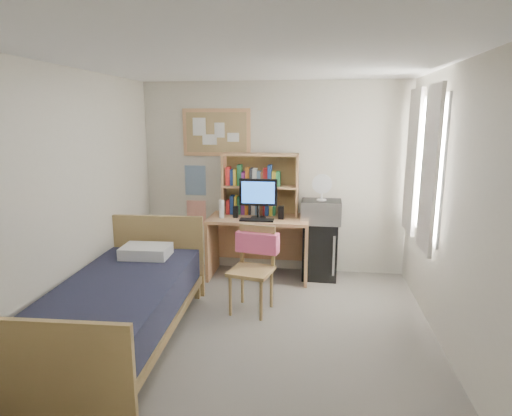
# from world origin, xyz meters

# --- Properties ---
(floor) EXTENTS (3.60, 4.20, 0.02)m
(floor) POSITION_xyz_m (0.00, 0.00, -0.01)
(floor) COLOR gray
(floor) RESTS_ON ground
(ceiling) EXTENTS (3.60, 4.20, 0.02)m
(ceiling) POSITION_xyz_m (0.00, 0.00, 2.60)
(ceiling) COLOR white
(ceiling) RESTS_ON wall_back
(wall_back) EXTENTS (3.60, 0.04, 2.60)m
(wall_back) POSITION_xyz_m (0.00, 2.10, 1.30)
(wall_back) COLOR beige
(wall_back) RESTS_ON floor
(wall_front) EXTENTS (3.60, 0.04, 2.60)m
(wall_front) POSITION_xyz_m (0.00, -2.10, 1.30)
(wall_front) COLOR beige
(wall_front) RESTS_ON floor
(wall_left) EXTENTS (0.04, 4.20, 2.60)m
(wall_left) POSITION_xyz_m (-1.80, 0.00, 1.30)
(wall_left) COLOR beige
(wall_left) RESTS_ON floor
(wall_right) EXTENTS (0.04, 4.20, 2.60)m
(wall_right) POSITION_xyz_m (1.80, 0.00, 1.30)
(wall_right) COLOR beige
(wall_right) RESTS_ON floor
(window_unit) EXTENTS (0.10, 1.40, 1.70)m
(window_unit) POSITION_xyz_m (1.75, 1.20, 1.60)
(window_unit) COLOR white
(window_unit) RESTS_ON wall_right
(curtain_left) EXTENTS (0.04, 0.55, 1.70)m
(curtain_left) POSITION_xyz_m (1.72, 0.80, 1.60)
(curtain_left) COLOR silver
(curtain_left) RESTS_ON wall_right
(curtain_right) EXTENTS (0.04, 0.55, 1.70)m
(curtain_right) POSITION_xyz_m (1.72, 1.60, 1.60)
(curtain_right) COLOR silver
(curtain_right) RESTS_ON wall_right
(bulletin_board) EXTENTS (0.94, 0.03, 0.64)m
(bulletin_board) POSITION_xyz_m (-0.78, 2.08, 1.92)
(bulletin_board) COLOR tan
(bulletin_board) RESTS_ON wall_back
(poster_wave) EXTENTS (0.30, 0.01, 0.42)m
(poster_wave) POSITION_xyz_m (-1.10, 2.09, 1.25)
(poster_wave) COLOR #23558D
(poster_wave) RESTS_ON wall_back
(poster_japan) EXTENTS (0.28, 0.01, 0.36)m
(poster_japan) POSITION_xyz_m (-1.10, 2.09, 0.78)
(poster_japan) COLOR #F04C2A
(poster_japan) RESTS_ON wall_back
(desk) EXTENTS (1.32, 0.66, 0.83)m
(desk) POSITION_xyz_m (-0.15, 1.75, 0.41)
(desk) COLOR tan
(desk) RESTS_ON floor
(desk_chair) EXTENTS (0.57, 0.57, 0.96)m
(desk_chair) POSITION_xyz_m (-0.09, 0.68, 0.48)
(desk_chair) COLOR tan
(desk_chair) RESTS_ON floor
(mini_fridge) EXTENTS (0.46, 0.46, 0.76)m
(mini_fridge) POSITION_xyz_m (0.66, 1.84, 0.38)
(mini_fridge) COLOR black
(mini_fridge) RESTS_ON floor
(bed) EXTENTS (1.19, 2.23, 0.60)m
(bed) POSITION_xyz_m (-1.23, -0.13, 0.30)
(bed) COLOR black
(bed) RESTS_ON floor
(hutch) EXTENTS (1.02, 0.26, 0.83)m
(hutch) POSITION_xyz_m (-0.15, 1.90, 1.24)
(hutch) COLOR tan
(hutch) RESTS_ON desk
(monitor) EXTENTS (0.49, 0.04, 0.52)m
(monitor) POSITION_xyz_m (-0.15, 1.69, 1.09)
(monitor) COLOR black
(monitor) RESTS_ON desk
(keyboard) EXTENTS (0.44, 0.14, 0.02)m
(keyboard) POSITION_xyz_m (-0.15, 1.55, 0.84)
(keyboard) COLOR black
(keyboard) RESTS_ON desk
(speaker_left) EXTENTS (0.06, 0.06, 0.15)m
(speaker_left) POSITION_xyz_m (-0.45, 1.69, 0.90)
(speaker_left) COLOR black
(speaker_left) RESTS_ON desk
(speaker_right) EXTENTS (0.07, 0.07, 0.17)m
(speaker_right) POSITION_xyz_m (0.15, 1.69, 0.91)
(speaker_right) COLOR black
(speaker_right) RESTS_ON desk
(water_bottle) EXTENTS (0.07, 0.07, 0.24)m
(water_bottle) POSITION_xyz_m (-0.63, 1.65, 0.94)
(water_bottle) COLOR white
(water_bottle) RESTS_ON desk
(hoodie) EXTENTS (0.50, 0.24, 0.23)m
(hoodie) POSITION_xyz_m (-0.05, 0.87, 0.74)
(hoodie) COLOR #FC5F8D
(hoodie) RESTS_ON desk_chair
(microwave) EXTENTS (0.52, 0.40, 0.30)m
(microwave) POSITION_xyz_m (0.66, 1.82, 0.91)
(microwave) COLOR silver
(microwave) RESTS_ON mini_fridge
(desk_fan) EXTENTS (0.26, 0.26, 0.31)m
(desk_fan) POSITION_xyz_m (0.66, 1.82, 1.22)
(desk_fan) COLOR white
(desk_fan) RESTS_ON microwave
(pillow) EXTENTS (0.53, 0.39, 0.12)m
(pillow) POSITION_xyz_m (-1.27, 0.62, 0.66)
(pillow) COLOR white
(pillow) RESTS_ON bed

